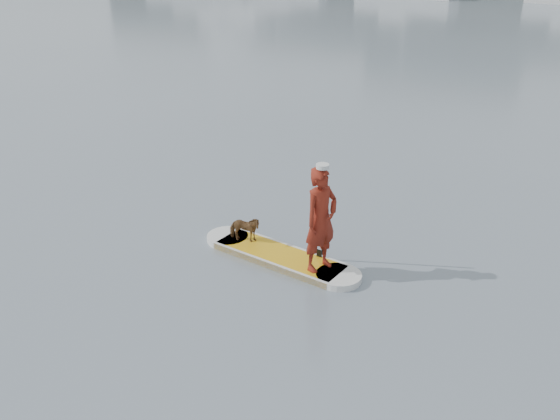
% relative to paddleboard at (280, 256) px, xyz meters
% --- Properties ---
extents(paddleboard, '(3.26, 1.27, 0.12)m').
position_rel_paddleboard_xyz_m(paddleboard, '(0.00, 0.00, 0.00)').
color(paddleboard, gold).
rests_on(paddleboard, ground).
extents(paddler, '(0.68, 0.80, 1.87)m').
position_rel_paddleboard_xyz_m(paddler, '(0.84, -0.16, 0.99)').
color(paddler, maroon).
rests_on(paddler, paddleboard).
extents(white_cap, '(0.22, 0.22, 0.07)m').
position_rel_paddleboard_xyz_m(white_cap, '(0.84, -0.16, 1.96)').
color(white_cap, silver).
rests_on(white_cap, paddler).
extents(dog, '(0.66, 0.40, 0.52)m').
position_rel_paddleboard_xyz_m(dog, '(-0.81, 0.15, 0.32)').
color(dog, brown).
rests_on(dog, paddleboard).
extents(paddle, '(0.10, 0.30, 2.00)m').
position_rel_paddleboard_xyz_m(paddle, '(0.69, 0.19, 0.74)').
color(paddle, black).
rests_on(paddle, ground).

